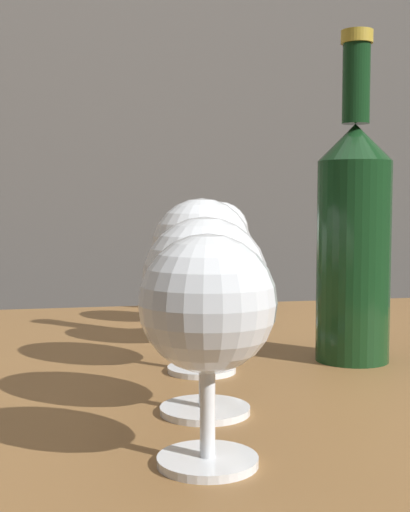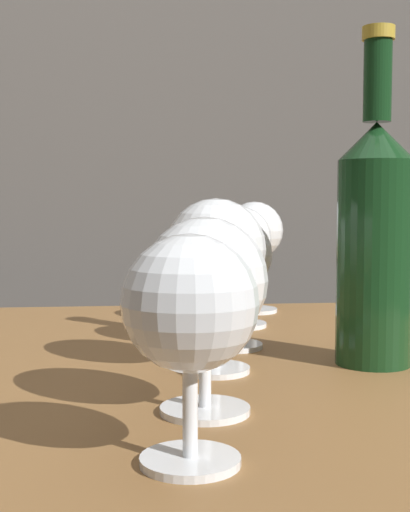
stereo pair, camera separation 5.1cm
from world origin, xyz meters
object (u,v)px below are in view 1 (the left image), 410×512
object	(u,v)px
wine_glass_chardonnay	(208,308)
wine_glass_amber	(211,243)
wine_glass_pinot	(205,284)
wine_glass_white	(211,257)
wine_glass_merlot	(220,234)
wine_glass_cabernet	(202,253)
wine_bottle	(354,235)

from	to	relation	value
wine_glass_chardonnay	wine_glass_amber	bearing A→B (deg)	77.99
wine_glass_pinot	wine_glass_white	distance (m)	0.23
wine_glass_pinot	wine_glass_merlot	bearing A→B (deg)	76.21
wine_glass_white	wine_glass_merlot	distance (m)	0.25
wine_glass_pinot	wine_glass_cabernet	xyz separation A→B (m)	(0.02, 0.12, 0.01)
wine_glass_white	wine_glass_amber	bearing A→B (deg)	78.38
wine_glass_cabernet	wine_glass_merlot	xyz separation A→B (m)	(0.09, 0.34, -0.00)
wine_glass_amber	wine_glass_merlot	size ratio (longest dim) A/B	0.96
wine_glass_cabernet	wine_bottle	world-z (taller)	wine_bottle
wine_glass_chardonnay	wine_glass_pinot	bearing A→B (deg)	79.51
wine_glass_chardonnay	wine_bottle	bearing A→B (deg)	51.42
wine_glass_chardonnay	wine_glass_merlot	bearing A→B (deg)	76.79
wine_glass_chardonnay	wine_glass_amber	size ratio (longest dim) A/B	0.93
wine_bottle	wine_glass_cabernet	bearing A→B (deg)	-173.50
wine_glass_white	wine_glass_merlot	bearing A→B (deg)	75.37
wine_glass_pinot	wine_glass_amber	size ratio (longest dim) A/B	0.98
wine_glass_white	wine_bottle	distance (m)	0.15
wine_glass_white	wine_glass_cabernet	bearing A→B (deg)	-106.24
wine_glass_chardonnay	wine_bottle	distance (m)	0.31
wine_glass_cabernet	wine_glass_white	size ratio (longest dim) A/B	1.12
wine_glass_white	wine_glass_merlot	xyz separation A→B (m)	(0.06, 0.24, 0.01)
wine_glass_white	wine_glass_amber	distance (m)	0.13
wine_glass_amber	wine_bottle	world-z (taller)	wine_bottle
wine_glass_pinot	wine_bottle	world-z (taller)	wine_bottle
wine_glass_chardonnay	wine_bottle	xyz separation A→B (m)	(0.19, 0.24, 0.03)
wine_glass_merlot	wine_glass_chardonnay	bearing A→B (deg)	-103.21
wine_glass_pinot	wine_glass_merlot	xyz separation A→B (m)	(0.11, 0.46, 0.01)
wine_glass_pinot	wine_glass_amber	bearing A→B (deg)	77.56
wine_glass_chardonnay	wine_glass_merlot	world-z (taller)	wine_glass_merlot
wine_glass_pinot	wine_bottle	size ratio (longest dim) A/B	0.46
wine_bottle	wine_glass_amber	bearing A→B (deg)	114.45
wine_glass_cabernet	wine_bottle	xyz separation A→B (m)	(0.15, 0.02, 0.01)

